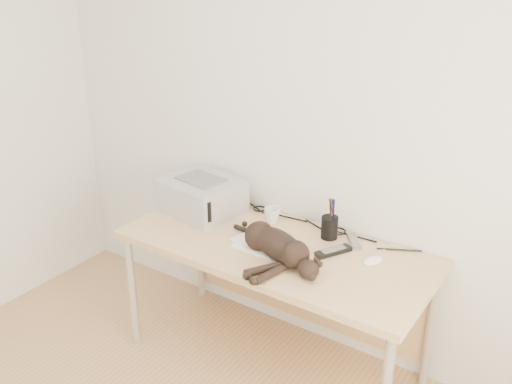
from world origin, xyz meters
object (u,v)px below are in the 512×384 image
Objects in this scene: mug at (272,215)px; pen_cup at (330,227)px; mouse at (373,258)px; desk at (283,261)px; cat at (275,245)px; printer at (202,195)px.

pen_cup is (0.34, 0.01, 0.02)m from mug.
mouse is (0.29, -0.10, -0.04)m from pen_cup.
cat is (0.07, -0.19, 0.20)m from desk.
pen_cup reaches higher than desk.
cat reaches higher than mug.
desk is at bearing -152.72° from mouse.
cat is at bearing -71.07° from desk.
cat is 5.63× the size of mouse.
mouse reaches higher than desk.
pen_cup is 0.31m from mouse.
desk is 0.50m from mouse.
desk is at bearing 128.34° from cat.
pen_cup is at bearing 88.85° from cat.
printer is at bearing -167.19° from mug.
pen_cup is (0.12, 0.33, -0.00)m from cat.
cat is (0.64, -0.23, -0.03)m from printer.
desk is at bearing -143.46° from pen_cup.
mug is (-0.22, 0.32, -0.03)m from cat.
mouse is at bearing -19.40° from pen_cup.
pen_cup is at bearing 1.91° from mug.
mouse is (0.48, 0.04, 0.15)m from desk.
mouse is at bearing -8.08° from mug.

